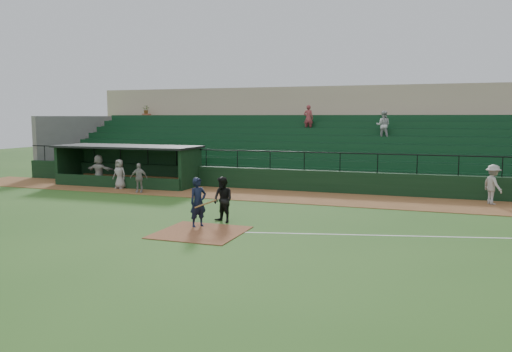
% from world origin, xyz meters
% --- Properties ---
extents(ground, '(90.00, 90.00, 0.00)m').
position_xyz_m(ground, '(0.00, 0.00, 0.00)').
color(ground, '#2A531A').
rests_on(ground, ground).
extents(warning_track, '(40.00, 4.00, 0.03)m').
position_xyz_m(warning_track, '(0.00, 8.00, 0.01)').
color(warning_track, brown).
rests_on(warning_track, ground).
extents(home_plate_dirt, '(3.00, 3.00, 0.03)m').
position_xyz_m(home_plate_dirt, '(0.00, -1.00, 0.01)').
color(home_plate_dirt, brown).
rests_on(home_plate_dirt, ground).
extents(foul_line, '(17.49, 4.44, 0.01)m').
position_xyz_m(foul_line, '(8.00, 1.20, 0.01)').
color(foul_line, white).
rests_on(foul_line, ground).
extents(stadium_structure, '(38.00, 13.08, 6.40)m').
position_xyz_m(stadium_structure, '(-0.00, 16.46, 2.30)').
color(stadium_structure, black).
rests_on(stadium_structure, ground).
extents(dugout, '(8.90, 3.20, 2.42)m').
position_xyz_m(dugout, '(-9.75, 9.56, 1.33)').
color(dugout, black).
rests_on(dugout, ground).
extents(batter_at_plate, '(1.17, 0.83, 1.89)m').
position_xyz_m(batter_at_plate, '(-0.48, -0.17, 0.95)').
color(batter_at_plate, black).
rests_on(batter_at_plate, ground).
extents(umpire, '(1.08, 0.99, 1.81)m').
position_xyz_m(umpire, '(0.05, 0.96, 0.90)').
color(umpire, black).
rests_on(umpire, ground).
extents(runner, '(1.21, 1.41, 1.89)m').
position_xyz_m(runner, '(10.49, 8.94, 0.97)').
color(runner, '#A09B96').
rests_on(runner, warning_track).
extents(dugout_player_a, '(1.01, 0.65, 1.60)m').
position_xyz_m(dugout_player_a, '(-7.40, 6.62, 0.83)').
color(dugout_player_a, '#9C9792').
rests_on(dugout_player_a, warning_track).
extents(dugout_player_b, '(0.86, 0.60, 1.69)m').
position_xyz_m(dugout_player_b, '(-9.26, 7.54, 0.88)').
color(dugout_player_b, gray).
rests_on(dugout_player_b, warning_track).
extents(dugout_player_c, '(1.75, 0.58, 1.88)m').
position_xyz_m(dugout_player_c, '(-11.02, 7.99, 0.97)').
color(dugout_player_c, '#ABA6A0').
rests_on(dugout_player_c, warning_track).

